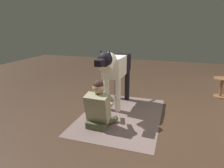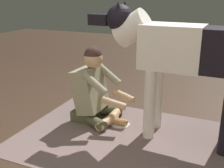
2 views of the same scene
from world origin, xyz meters
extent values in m
plane|color=#412D20|center=(0.00, 0.00, 0.00)|extent=(13.48, 13.48, 0.00)
cube|color=#77605D|center=(-0.07, -0.10, 0.00)|extent=(2.18, 1.54, 0.01)
cube|color=#4B5034|center=(0.53, -0.38, 0.06)|extent=(0.25, 0.35, 0.12)
cylinder|color=#4B5034|center=(0.36, -0.53, 0.07)|extent=(0.41, 0.26, 0.11)
cylinder|color=#D9AD7E|center=(0.22, -0.45, 0.06)|extent=(0.11, 0.36, 0.09)
cylinder|color=#4B5034|center=(0.38, -0.22, 0.07)|extent=(0.41, 0.28, 0.11)
cylinder|color=#D9AD7E|center=(0.22, -0.28, 0.06)|extent=(0.13, 0.37, 0.09)
cube|color=#9C9776|center=(0.48, -0.38, 0.36)|extent=(0.33, 0.41, 0.52)
cylinder|color=#9C9776|center=(0.32, -0.55, 0.50)|extent=(0.29, 0.09, 0.24)
cylinder|color=#D9AD7E|center=(0.12, -0.49, 0.30)|extent=(0.28, 0.12, 0.12)
cylinder|color=#9C9776|center=(0.33, -0.20, 0.50)|extent=(0.29, 0.09, 0.24)
cylinder|color=#D9AD7E|center=(0.13, -0.24, 0.30)|extent=(0.28, 0.10, 0.12)
sphere|color=#D9AD7E|center=(0.43, -0.38, 0.72)|extent=(0.21, 0.21, 0.21)
sphere|color=#402A25|center=(0.43, -0.38, 0.76)|extent=(0.19, 0.19, 0.19)
cylinder|color=white|center=(-0.26, -0.22, 0.36)|extent=(0.11, 0.11, 0.71)
cylinder|color=white|center=(-0.27, -0.48, 0.36)|extent=(0.11, 0.11, 0.71)
cylinder|color=black|center=(-0.97, -0.20, 0.36)|extent=(0.11, 0.11, 0.71)
cylinder|color=black|center=(-0.98, -0.46, 0.36)|extent=(0.11, 0.11, 0.71)
cube|color=white|center=(-0.41, -0.35, 0.92)|extent=(0.58, 0.39, 0.41)
cube|color=black|center=(-0.85, -0.33, 0.92)|extent=(0.50, 0.37, 0.39)
cylinder|color=white|center=(-0.02, -0.36, 1.07)|extent=(0.42, 0.27, 0.39)
sphere|color=black|center=(0.12, -0.36, 1.16)|extent=(0.28, 0.28, 0.28)
cube|color=black|center=(0.35, -0.37, 1.14)|extent=(0.21, 0.13, 0.11)
cone|color=black|center=(0.11, -0.28, 1.26)|extent=(0.10, 0.10, 0.12)
cone|color=black|center=(0.10, -0.45, 1.26)|extent=(0.10, 0.10, 0.12)
cylinder|color=black|center=(-1.11, -0.32, 0.88)|extent=(0.37, 0.06, 0.24)
cylinder|color=silver|center=(0.11, -0.36, 0.01)|extent=(0.21, 0.21, 0.01)
cylinder|color=tan|center=(0.11, -0.39, 0.04)|extent=(0.16, 0.05, 0.05)
cylinder|color=tan|center=(0.11, -0.34, 0.04)|extent=(0.16, 0.05, 0.05)
cylinder|color=#A14623|center=(0.11, -0.36, 0.04)|extent=(0.17, 0.04, 0.04)
cylinder|color=brown|center=(-1.88, 2.01, 0.23)|extent=(0.07, 0.07, 0.46)
cylinder|color=brown|center=(-1.88, 2.01, 0.01)|extent=(0.31, 0.31, 0.02)
cylinder|color=brown|center=(-1.88, 2.01, 0.48)|extent=(0.42, 0.42, 0.03)
camera|label=1|loc=(3.42, 0.82, 1.75)|focal=31.47mm
camera|label=2|loc=(-0.92, 2.23, 1.40)|focal=44.53mm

